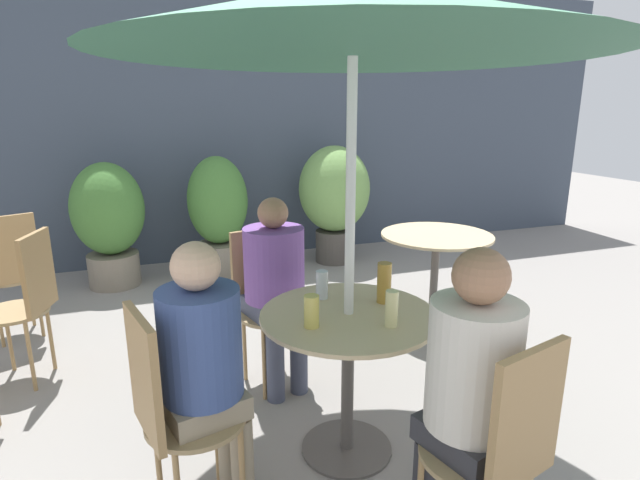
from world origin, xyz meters
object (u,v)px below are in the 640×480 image
object	(u,v)px
beer_glass_1	(312,311)
seated_person_1	(205,358)
bistro_chair_0	(264,293)
beer_glass_2	(392,309)
cafe_table_far	(436,255)
seated_person_2	(469,380)
bistro_chair_5	(27,295)
bistro_chair_2	(500,443)
umbrella	(353,19)
potted_plant_2	(334,194)
bistro_chair_3	(11,267)
seated_person_0	(276,279)
potted_plant_0	(109,219)
potted_plant_1	(218,211)
bistro_chair_1	(170,404)
beer_glass_0	(322,285)
cafe_table_near	(348,346)
beer_glass_3	(384,283)

from	to	relation	value
beer_glass_1	seated_person_1	bearing A→B (deg)	-168.96
bistro_chair_0	beer_glass_2	size ratio (longest dim) A/B	5.84
cafe_table_far	seated_person_2	world-z (taller)	seated_person_2
bistro_chair_5	seated_person_1	world-z (taller)	seated_person_1
bistro_chair_0	cafe_table_far	bearing A→B (deg)	-0.98
bistro_chair_2	seated_person_2	distance (m)	0.22
umbrella	beer_glass_1	bearing A→B (deg)	-158.22
potted_plant_2	seated_person_1	bearing A→B (deg)	-118.96
bistro_chair_3	seated_person_2	world-z (taller)	seated_person_2
bistro_chair_3	seated_person_0	world-z (taller)	seated_person_0
potted_plant_0	potted_plant_1	world-z (taller)	potted_plant_1
seated_person_0	seated_person_1	distance (m)	0.98
bistro_chair_0	beer_glass_2	distance (m)	1.09
bistro_chair_0	potted_plant_2	world-z (taller)	potted_plant_2
seated_person_0	potted_plant_0	distance (m)	2.50
cafe_table_far	potted_plant_0	bearing A→B (deg)	143.07
bistro_chair_1	seated_person_2	world-z (taller)	seated_person_2
seated_person_1	beer_glass_0	distance (m)	0.74
cafe_table_near	bistro_chair_0	xyz separation A→B (m)	(-0.21, 0.82, 0.00)
cafe_table_near	beer_glass_0	xyz separation A→B (m)	(-0.05, 0.22, 0.24)
potted_plant_0	bistro_chair_1	bearing A→B (deg)	-83.38
bistro_chair_5	umbrella	bearing A→B (deg)	67.30
cafe_table_far	beer_glass_1	world-z (taller)	beer_glass_1
bistro_chair_1	bistro_chair_5	world-z (taller)	same
beer_glass_0	umbrella	distance (m)	1.21
beer_glass_0	beer_glass_3	xyz separation A→B (m)	(0.27, -0.15, 0.03)
seated_person_0	beer_glass_2	world-z (taller)	seated_person_0
bistro_chair_1	beer_glass_3	xyz separation A→B (m)	(1.03, 0.28, 0.27)
cafe_table_far	potted_plant_2	bearing A→B (deg)	94.07
beer_glass_1	potted_plant_2	distance (m)	3.32
bistro_chair_0	potted_plant_1	bearing A→B (deg)	74.45
beer_glass_2	umbrella	bearing A→B (deg)	122.33
bistro_chair_2	seated_person_0	xyz separation A→B (m)	(-0.39, 1.49, 0.13)
seated_person_0	beer_glass_0	bearing A→B (deg)	-89.70
bistro_chair_1	potted_plant_2	world-z (taller)	potted_plant_2
seated_person_2	bistro_chair_3	bearing A→B (deg)	-67.38
bistro_chair_5	beer_glass_1	bearing A→B (deg)	61.39
beer_glass_2	potted_plant_0	distance (m)	3.41
bistro_chair_5	seated_person_0	bearing A→B (deg)	83.37
cafe_table_near	bistro_chair_0	distance (m)	0.85
potted_plant_0	potted_plant_1	bearing A→B (deg)	2.39
beer_glass_2	beer_glass_3	bearing A→B (deg)	70.23
cafe_table_far	beer_glass_0	xyz separation A→B (m)	(-1.25, -0.94, 0.24)
seated_person_0	beer_glass_2	bearing A→B (deg)	-85.67
beer_glass_0	beer_glass_3	distance (m)	0.31
bistro_chair_3	beer_glass_3	size ratio (longest dim) A/B	4.74
seated_person_1	beer_glass_0	bearing A→B (deg)	-72.18
potted_plant_2	cafe_table_near	bearing A→B (deg)	-109.76
cafe_table_near	beer_glass_1	bearing A→B (deg)	-158.22
cafe_table_near	beer_glass_2	world-z (taller)	beer_glass_2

